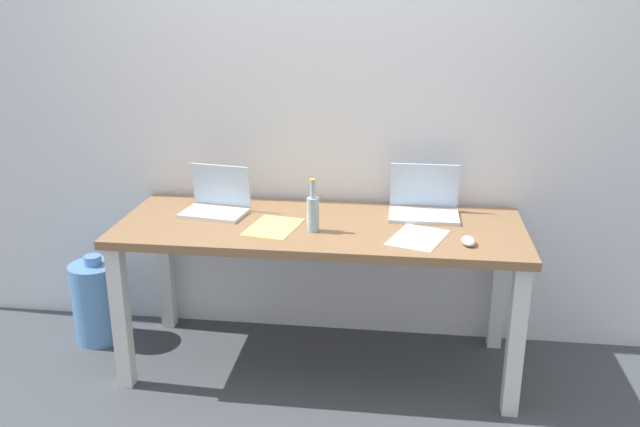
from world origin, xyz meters
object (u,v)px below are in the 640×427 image
(desk, at_px, (320,243))
(water_cooler_jug, at_px, (97,301))
(computer_mouse, at_px, (468,241))
(laptop_left, at_px, (216,203))
(beer_bottle, at_px, (313,212))
(laptop_right, at_px, (424,205))

(desk, bearing_deg, water_cooler_jug, 174.76)
(computer_mouse, distance_m, water_cooler_jug, 1.98)
(laptop_left, relative_size, water_cooler_jug, 0.69)
(water_cooler_jug, bearing_deg, laptop_left, -1.54)
(beer_bottle, bearing_deg, computer_mouse, -6.96)
(beer_bottle, relative_size, water_cooler_jug, 0.51)
(computer_mouse, bearing_deg, laptop_right, 110.66)
(laptop_left, distance_m, laptop_right, 1.01)
(laptop_right, bearing_deg, computer_mouse, -63.91)
(desk, bearing_deg, laptop_right, 21.30)
(beer_bottle, xyz_separation_m, water_cooler_jug, (-1.19, 0.22, -0.62))
(beer_bottle, distance_m, water_cooler_jug, 1.36)
(water_cooler_jug, bearing_deg, computer_mouse, -9.06)
(laptop_left, xyz_separation_m, computer_mouse, (1.20, -0.28, -0.04))
(laptop_left, relative_size, laptop_right, 0.99)
(laptop_right, bearing_deg, water_cooler_jug, -177.36)
(desk, height_order, water_cooler_jug, desk)
(desk, xyz_separation_m, beer_bottle, (-0.02, -0.10, 0.19))
(laptop_right, bearing_deg, desk, -158.70)
(laptop_left, height_order, water_cooler_jug, laptop_left)
(laptop_left, bearing_deg, beer_bottle, -21.33)
(beer_bottle, height_order, water_cooler_jug, beer_bottle)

